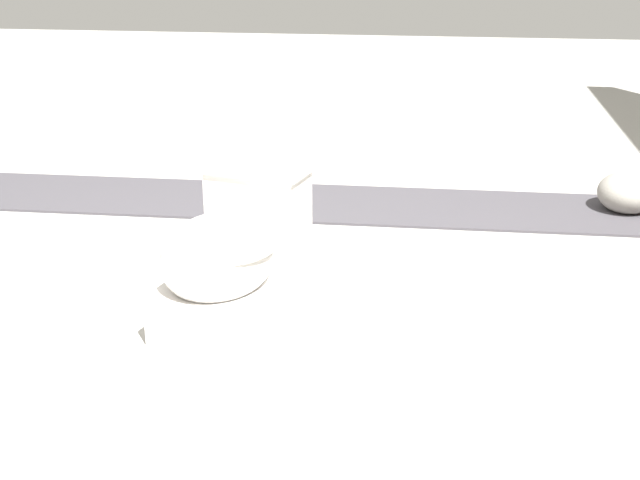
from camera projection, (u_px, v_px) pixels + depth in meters
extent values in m
plane|color=#A8A59E|center=(275.00, 327.00, 3.03)|extent=(14.00, 14.00, 0.00)
cube|color=#423F44|center=(427.00, 207.00, 4.18)|extent=(0.56, 8.00, 0.01)
cube|color=white|center=(234.00, 294.00, 3.07)|extent=(0.67, 0.48, 0.17)
ellipsoid|color=white|center=(218.00, 257.00, 2.92)|extent=(0.52, 0.46, 0.28)
cylinder|color=white|center=(217.00, 241.00, 2.90)|extent=(0.48, 0.48, 0.03)
cube|color=white|center=(258.00, 212.00, 3.17)|extent=(0.26, 0.37, 0.30)
cube|color=white|center=(257.00, 166.00, 3.10)|extent=(0.29, 0.40, 0.04)
cylinder|color=silver|center=(278.00, 162.00, 3.07)|extent=(0.02, 0.02, 0.01)
ellipsoid|color=gray|center=(628.00, 192.00, 4.10)|extent=(0.37, 0.38, 0.19)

